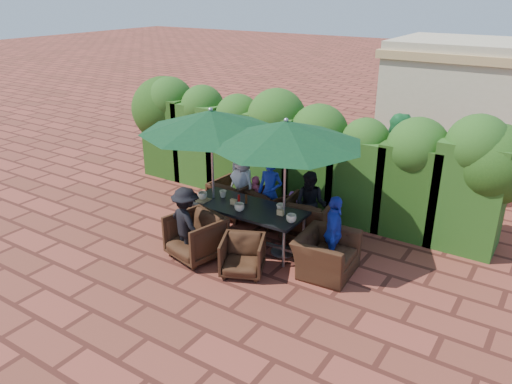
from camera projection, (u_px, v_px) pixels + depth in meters
The scene contains 31 objects.
ground at pixel (234, 245), 9.19m from camera, with size 80.00×80.00×0.00m, color brown.
dining_table at pixel (247, 210), 8.99m from camera, with size 2.16×0.90×0.75m.
umbrella_left at pixel (211, 121), 8.78m from camera, with size 2.55×2.55×2.46m.
umbrella_right at pixel (286, 133), 8.09m from camera, with size 2.61×2.61×2.46m.
chair_far_left at pixel (233, 196), 10.28m from camera, with size 0.80×0.75×0.82m, color black.
chair_far_mid at pixel (271, 205), 9.93m from camera, with size 0.74×0.69×0.76m, color black.
chair_far_right at pixel (309, 216), 9.31m from camera, with size 0.85×0.79×0.87m, color black.
chair_near_left at pixel (196, 235), 8.63m from camera, with size 0.84×0.79×0.86m, color black.
chair_near_right at pixel (243, 254), 8.17m from camera, with size 0.68×0.64×0.70m, color black.
chair_end_right at pixel (326, 248), 8.16m from camera, with size 1.02×0.66×0.89m, color black.
adult_far_left at pixel (242, 184), 10.16m from camera, with size 0.67×0.40×1.36m, color silver.
adult_far_mid at pixel (270, 193), 9.72m from camera, with size 0.50×0.41×1.38m, color #2033AD.
adult_far_right at pixel (311, 205), 9.29m from camera, with size 0.62×0.38×1.28m, color black.
adult_near_left at pixel (186, 223), 8.57m from camera, with size 0.83×0.38×1.29m, color black.
adult_end_right at pixel (334, 233), 8.20m from camera, with size 0.76×0.38×1.30m, color #2033AD.
child_left at pixel (255, 198), 10.10m from camera, with size 0.32×0.26×0.90m, color #D24A6A.
child_right at pixel (292, 210), 9.69m from camera, with size 0.28×0.22×0.77m, color #914AA0.
pedestrian_a at pixel (398, 153), 11.23m from camera, with size 1.74×0.62×1.86m, color #258741.
pedestrian_b at pixel (448, 167), 10.83m from camera, with size 0.75×0.46×1.57m, color #D24A6A.
pedestrian_c at pixel (484, 169), 10.55m from camera, with size 1.08×0.49×1.68m, color gray.
cup_a at pixel (203, 196), 9.24m from camera, with size 0.18×0.18×0.14m, color beige.
cup_b at pixel (223, 194), 9.34m from camera, with size 0.14×0.14×0.13m, color beige.
cup_c at pixel (239, 207), 8.75m from camera, with size 0.18×0.18×0.14m, color beige.
cup_d at pixel (281, 208), 8.73m from camera, with size 0.15×0.15×0.14m, color beige.
cup_e at pixel (291, 218), 8.33m from camera, with size 0.18×0.18×0.14m, color beige.
ketchup_bottle at pixel (239, 199), 9.05m from camera, with size 0.04×0.04×0.17m, color #B20C0A.
sauce_bottle at pixel (246, 199), 9.06m from camera, with size 0.04×0.04×0.17m, color #4C230C.
serving_tray at pixel (200, 199), 9.23m from camera, with size 0.35×0.25×0.02m, color olive.
number_block_left at pixel (234, 202), 9.02m from camera, with size 0.12×0.06×0.10m, color tan.
number_block_right at pixel (280, 212), 8.60m from camera, with size 0.12×0.06×0.10m, color tan.
hedge_wall at pixel (291, 143), 10.55m from camera, with size 9.10×1.60×2.47m.
Camera 1 is at (4.79, -6.57, 4.41)m, focal length 35.00 mm.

